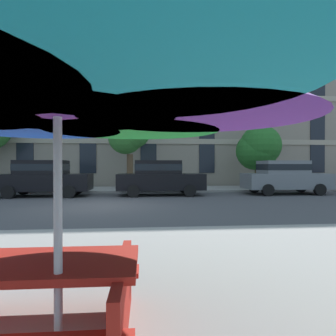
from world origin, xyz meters
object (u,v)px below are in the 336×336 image
sedan_black (44,177)px  sedan_gray (285,176)px  sedan_black_midblock (160,177)px  patio_umbrella (57,80)px  picnic_table (24,297)px  street_tree_right (258,149)px  street_tree_middle (130,135)px

sedan_black → sedan_gray: 12.37m
sedan_black_midblock → patio_umbrella: patio_umbrella is taller
sedan_black_midblock → patio_umbrella: bearing=-96.8°
picnic_table → sedan_black_midblock: bearing=81.5°
sedan_black → street_tree_right: (12.09, 2.85, 1.62)m
patio_umbrella → sedan_black_midblock: bearing=83.2°
sedan_black → street_tree_middle: street_tree_middle is taller
sedan_gray → picnic_table: bearing=-124.5°
street_tree_middle → patio_umbrella: 15.82m
sedan_black_midblock → street_tree_middle: 4.25m
street_tree_middle → picnic_table: (-0.25, -15.48, -2.92)m
street_tree_middle → street_tree_right: street_tree_middle is taller
sedan_black → street_tree_right: street_tree_right is taller
sedan_black → sedan_gray: (12.37, 0.00, 0.00)m
sedan_gray → patio_umbrella: patio_umbrella is taller
sedan_black_midblock → picnic_table: bearing=-98.5°
patio_umbrella → street_tree_middle: bearing=90.3°
sedan_black_midblock → street_tree_middle: street_tree_middle is taller
sedan_gray → street_tree_right: street_tree_right is taller
sedan_gray → street_tree_right: bearing=95.6°
sedan_black_midblock → street_tree_right: size_ratio=1.09×
patio_umbrella → picnic_table: 1.71m
sedan_black → picnic_table: sedan_black is taller
sedan_gray → street_tree_right: size_ratio=1.09×
picnic_table → sedan_black: bearing=107.2°
sedan_black_midblock → patio_umbrella: (-1.52, -12.70, 1.18)m
street_tree_middle → sedan_black_midblock: bearing=-62.3°
sedan_black → patio_umbrella: patio_umbrella is taller
sedan_gray → patio_umbrella: (-8.18, -12.70, 1.18)m
street_tree_right → picnic_table: size_ratio=2.23×
street_tree_middle → patio_umbrella: (0.10, -15.77, -1.27)m
sedan_black_midblock → sedan_gray: same height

